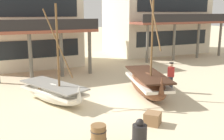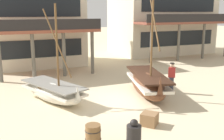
{
  "view_description": "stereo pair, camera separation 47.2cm",
  "coord_description": "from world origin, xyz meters",
  "px_view_note": "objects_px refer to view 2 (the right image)",
  "views": [
    {
      "loc": [
        -5.75,
        -11.14,
        4.39
      ],
      "look_at": [
        0.0,
        1.0,
        1.4
      ],
      "focal_mm": 42.09,
      "sensor_mm": 36.0,
      "label": 1
    },
    {
      "loc": [
        -5.32,
        -11.34,
        4.39
      ],
      "look_at": [
        0.0,
        1.0,
        1.4
      ],
      "focal_mm": 42.09,
      "sensor_mm": 36.0,
      "label": 2
    }
  ],
  "objects_px": {
    "fishing_boat_centre_large": "(148,83)",
    "harbor_building_annex": "(162,5)",
    "wooden_barrel": "(93,135)",
    "harbor_building_main": "(37,27)",
    "fishing_boat_near_left": "(53,91)",
    "fisherman_by_hull": "(172,78)",
    "capstan_winch": "(134,136)",
    "cargo_crate": "(149,119)"
  },
  "relations": [
    {
      "from": "harbor_building_main",
      "to": "harbor_building_annex",
      "type": "bearing_deg",
      "value": 7.67
    },
    {
      "from": "fisherman_by_hull",
      "to": "capstan_winch",
      "type": "distance_m",
      "value": 6.5
    },
    {
      "from": "capstan_winch",
      "to": "cargo_crate",
      "type": "relative_size",
      "value": 1.62
    },
    {
      "from": "fishing_boat_centre_large",
      "to": "wooden_barrel",
      "type": "relative_size",
      "value": 8.74
    },
    {
      "from": "fisherman_by_hull",
      "to": "fishing_boat_near_left",
      "type": "bearing_deg",
      "value": 169.72
    },
    {
      "from": "fisherman_by_hull",
      "to": "harbor_building_annex",
      "type": "relative_size",
      "value": 0.16
    },
    {
      "from": "fishing_boat_centre_large",
      "to": "capstan_winch",
      "type": "height_order",
      "value": "fishing_boat_centre_large"
    },
    {
      "from": "capstan_winch",
      "to": "harbor_building_annex",
      "type": "distance_m",
      "value": 21.98
    },
    {
      "from": "fishing_boat_centre_large",
      "to": "harbor_building_annex",
      "type": "bearing_deg",
      "value": 54.14
    },
    {
      "from": "cargo_crate",
      "to": "harbor_building_annex",
      "type": "bearing_deg",
      "value": 55.34
    },
    {
      "from": "wooden_barrel",
      "to": "fishing_boat_centre_large",
      "type": "bearing_deg",
      "value": 41.17
    },
    {
      "from": "fishing_boat_near_left",
      "to": "fisherman_by_hull",
      "type": "xyz_separation_m",
      "value": [
        6.25,
        -1.13,
        0.32
      ]
    },
    {
      "from": "fisherman_by_hull",
      "to": "harbor_building_main",
      "type": "bearing_deg",
      "value": 116.36
    },
    {
      "from": "fishing_boat_near_left",
      "to": "wooden_barrel",
      "type": "xyz_separation_m",
      "value": [
        0.36,
        -4.92,
        -0.17
      ]
    },
    {
      "from": "fishing_boat_centre_large",
      "to": "harbor_building_main",
      "type": "bearing_deg",
      "value": 110.14
    },
    {
      "from": "fisherman_by_hull",
      "to": "capstan_winch",
      "type": "xyz_separation_m",
      "value": [
        -4.7,
        -4.47,
        -0.46
      ]
    },
    {
      "from": "cargo_crate",
      "to": "harbor_building_annex",
      "type": "distance_m",
      "value": 20.25
    },
    {
      "from": "harbor_building_main",
      "to": "fisherman_by_hull",
      "type": "bearing_deg",
      "value": -63.64
    },
    {
      "from": "capstan_winch",
      "to": "harbor_building_main",
      "type": "bearing_deg",
      "value": 93.03
    },
    {
      "from": "fishing_boat_centre_large",
      "to": "harbor_building_main",
      "type": "distance_m",
      "value": 12.06
    },
    {
      "from": "capstan_winch",
      "to": "cargo_crate",
      "type": "height_order",
      "value": "capstan_winch"
    },
    {
      "from": "wooden_barrel",
      "to": "cargo_crate",
      "type": "bearing_deg",
      "value": 12.66
    },
    {
      "from": "fishing_boat_near_left",
      "to": "wooden_barrel",
      "type": "distance_m",
      "value": 4.94
    },
    {
      "from": "capstan_winch",
      "to": "harbor_building_main",
      "type": "relative_size",
      "value": 0.12
    },
    {
      "from": "wooden_barrel",
      "to": "fishing_boat_near_left",
      "type": "bearing_deg",
      "value": 94.19
    },
    {
      "from": "fisherman_by_hull",
      "to": "cargo_crate",
      "type": "xyz_separation_m",
      "value": [
        -3.34,
        -3.22,
        -0.58
      ]
    },
    {
      "from": "fishing_boat_near_left",
      "to": "capstan_winch",
      "type": "xyz_separation_m",
      "value": [
        1.55,
        -5.6,
        -0.14
      ]
    },
    {
      "from": "fishing_boat_near_left",
      "to": "fishing_boat_centre_large",
      "type": "height_order",
      "value": "fishing_boat_centre_large"
    },
    {
      "from": "capstan_winch",
      "to": "wooden_barrel",
      "type": "height_order",
      "value": "capstan_winch"
    },
    {
      "from": "capstan_winch",
      "to": "harbor_building_annex",
      "type": "bearing_deg",
      "value": 54.25
    },
    {
      "from": "fisherman_by_hull",
      "to": "capstan_winch",
      "type": "bearing_deg",
      "value": -136.48
    },
    {
      "from": "fishing_boat_near_left",
      "to": "wooden_barrel",
      "type": "bearing_deg",
      "value": -85.81
    },
    {
      "from": "cargo_crate",
      "to": "wooden_barrel",
      "type": "bearing_deg",
      "value": -167.34
    },
    {
      "from": "fishing_boat_near_left",
      "to": "harbor_building_annex",
      "type": "xyz_separation_m",
      "value": [
        14.1,
        11.83,
        4.57
      ]
    },
    {
      "from": "fishing_boat_near_left",
      "to": "fisherman_by_hull",
      "type": "height_order",
      "value": "fishing_boat_near_left"
    },
    {
      "from": "fishing_boat_near_left",
      "to": "capstan_winch",
      "type": "distance_m",
      "value": 5.81
    },
    {
      "from": "capstan_winch",
      "to": "wooden_barrel",
      "type": "relative_size",
      "value": 1.38
    },
    {
      "from": "harbor_building_main",
      "to": "harbor_building_annex",
      "type": "distance_m",
      "value": 13.63
    },
    {
      "from": "fishing_boat_centre_large",
      "to": "harbor_building_main",
      "type": "height_order",
      "value": "harbor_building_main"
    },
    {
      "from": "fishing_boat_near_left",
      "to": "cargo_crate",
      "type": "distance_m",
      "value": 5.24
    },
    {
      "from": "capstan_winch",
      "to": "fishing_boat_near_left",
      "type": "bearing_deg",
      "value": 105.49
    },
    {
      "from": "wooden_barrel",
      "to": "harbor_building_annex",
      "type": "distance_m",
      "value": 22.17
    }
  ]
}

